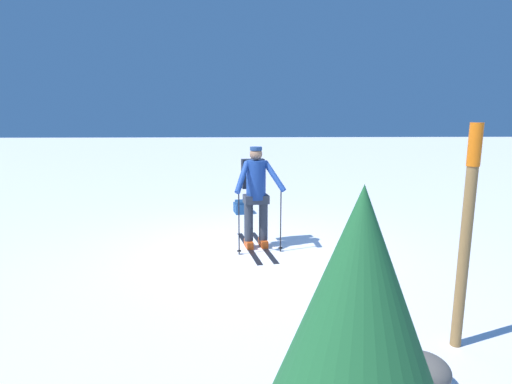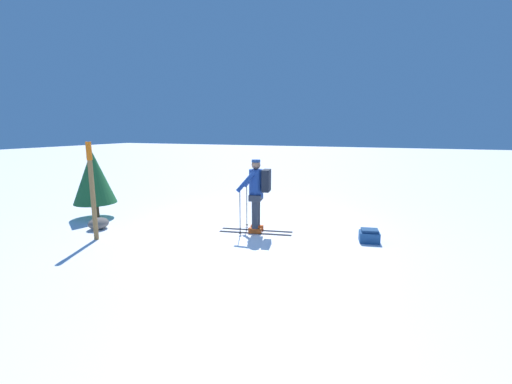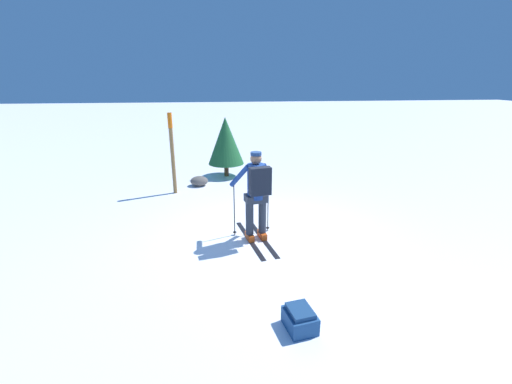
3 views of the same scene
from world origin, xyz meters
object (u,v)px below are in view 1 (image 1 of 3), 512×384
(skier, at_px, (256,190))
(dropped_backpack, at_px, (242,207))
(trail_marker, at_px, (467,222))
(pine_tree, at_px, (358,318))
(rock_boulder, at_px, (419,371))

(skier, bearing_deg, dropped_backpack, -84.91)
(skier, distance_m, trail_marker, 3.61)
(trail_marker, distance_m, pine_tree, 2.11)
(dropped_backpack, distance_m, rock_boulder, 6.36)
(skier, height_order, dropped_backpack, skier)
(dropped_backpack, height_order, trail_marker, trail_marker)
(skier, relative_size, dropped_backpack, 3.70)
(dropped_backpack, height_order, pine_tree, pine_tree)
(trail_marker, height_order, pine_tree, trail_marker)
(skier, xyz_separation_m, trail_marker, (-1.83, 3.10, 0.25))
(trail_marker, relative_size, pine_tree, 1.16)
(dropped_backpack, xyz_separation_m, trail_marker, (-2.05, 5.61, 1.10))
(rock_boulder, bearing_deg, dropped_backpack, -77.02)
(rock_boulder, height_order, pine_tree, pine_tree)
(skier, bearing_deg, trail_marker, 120.56)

